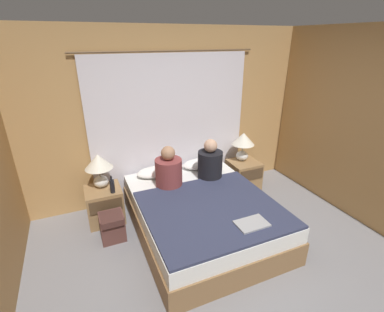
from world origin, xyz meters
TOP-DOWN VIEW (x-y plane):
  - ground_plane at (0.00, 0.00)m, footprint 16.00×16.00m
  - wall_back at (0.00, 2.07)m, footprint 4.28×0.06m
  - curtain_panel at (0.00, 2.01)m, footprint 2.58×0.03m
  - bed at (0.00, 0.94)m, footprint 1.60×2.04m
  - nightstand_left at (-1.11, 1.67)m, footprint 0.46×0.46m
  - nightstand_right at (1.11, 1.67)m, footprint 0.46×0.46m
  - lamp_left at (-1.11, 1.75)m, footprint 0.36×0.36m
  - lamp_right at (1.11, 1.75)m, footprint 0.36×0.36m
  - pillow_left at (-0.35, 1.76)m, footprint 0.54×0.32m
  - pillow_right at (0.35, 1.76)m, footprint 0.54×0.32m
  - blanket_on_bed at (0.00, 0.65)m, footprint 1.54×1.41m
  - person_left_in_bed at (-0.27, 1.40)m, footprint 0.36×0.36m
  - person_right_in_bed at (0.34, 1.40)m, footprint 0.34×0.34m
  - beer_bottle_on_left_stand at (-0.99, 1.53)m, footprint 0.06×0.06m
  - laptop_on_bed at (0.24, 0.21)m, footprint 0.34×0.23m
  - backpack_on_floor at (-1.08, 1.22)m, footprint 0.29×0.29m

SIDE VIEW (x-z plane):
  - ground_plane at x=0.00m, z-range 0.00..0.00m
  - backpack_on_floor at x=-1.08m, z-range 0.02..0.38m
  - nightstand_left at x=-1.11m, z-range 0.00..0.48m
  - nightstand_right at x=1.11m, z-range 0.00..0.48m
  - bed at x=0.00m, z-range 0.00..0.49m
  - blanket_on_bed at x=0.00m, z-range 0.49..0.52m
  - laptop_on_bed at x=0.24m, z-range 0.52..0.54m
  - pillow_left at x=-0.35m, z-range 0.49..0.61m
  - pillow_right at x=0.35m, z-range 0.49..0.61m
  - beer_bottle_on_left_stand at x=-0.99m, z-range 0.46..0.69m
  - person_left_in_bed at x=-0.27m, z-range 0.43..1.00m
  - person_right_in_bed at x=0.34m, z-range 0.43..1.01m
  - lamp_left at x=-1.11m, z-range 0.56..1.03m
  - lamp_right at x=1.11m, z-range 0.56..1.03m
  - curtain_panel at x=0.00m, z-range 0.00..2.18m
  - wall_back at x=0.00m, z-range 0.00..2.50m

